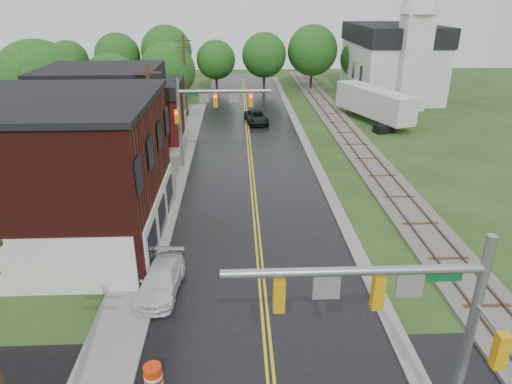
{
  "coord_description": "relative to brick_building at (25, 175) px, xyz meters",
  "views": [
    {
      "loc": [
        -1.08,
        -8.26,
        13.03
      ],
      "look_at": [
        -0.15,
        13.66,
        3.5
      ],
      "focal_mm": 32.0,
      "sensor_mm": 36.0,
      "label": 1
    }
  ],
  "objects": [
    {
      "name": "pickup_white",
      "position": [
        7.68,
        -5.0,
        -3.53
      ],
      "size": [
        2.11,
        4.44,
        1.25
      ],
      "primitive_type": "imported",
      "rotation": [
        0.0,
        0.0,
        -0.09
      ],
      "color": "silver",
      "rests_on": "ground"
    },
    {
      "name": "suv_dark",
      "position": [
        13.54,
        25.73,
        -3.49
      ],
      "size": [
        2.78,
        4.99,
        1.32
      ],
      "primitive_type": "imported",
      "rotation": [
        0.0,
        0.0,
        0.13
      ],
      "color": "black",
      "rests_on": "ground"
    },
    {
      "name": "curb_right",
      "position": [
        17.88,
        20.0,
        -4.15
      ],
      "size": [
        0.8,
        70.0,
        0.12
      ],
      "primitive_type": "cube",
      "color": "gray",
      "rests_on": "ground"
    },
    {
      "name": "tree_left_c",
      "position": [
        -1.36,
        24.9,
        0.36
      ],
      "size": [
        6.0,
        6.0,
        7.65
      ],
      "color": "black",
      "rests_on": "ground"
    },
    {
      "name": "yellow_house",
      "position": [
        1.48,
        11.0,
        -0.95
      ],
      "size": [
        8.0,
        7.0,
        6.4
      ],
      "primitive_type": "cube",
      "color": "tan",
      "rests_on": "ground"
    },
    {
      "name": "traffic_signal_far",
      "position": [
        9.01,
        12.0,
        0.82
      ],
      "size": [
        7.34,
        0.43,
        7.2
      ],
      "color": "gray",
      "rests_on": "ground"
    },
    {
      "name": "main_road",
      "position": [
        12.48,
        15.0,
        -4.15
      ],
      "size": [
        10.0,
        90.0,
        0.02
      ],
      "primitive_type": "cube",
      "color": "black",
      "rests_on": "ground"
    },
    {
      "name": "tree_left_e",
      "position": [
        3.64,
        30.9,
        0.66
      ],
      "size": [
        6.4,
        6.4,
        8.16
      ],
      "color": "black",
      "rests_on": "ground"
    },
    {
      "name": "sidewalk_left",
      "position": [
        6.28,
        10.0,
        -4.15
      ],
      "size": [
        2.4,
        50.0,
        0.12
      ],
      "primitive_type": "cube",
      "color": "gray",
      "rests_on": "ground"
    },
    {
      "name": "semi_trailer",
      "position": [
        26.38,
        25.69,
        -1.97
      ],
      "size": [
        6.2,
        11.56,
        3.65
      ],
      "color": "black",
      "rests_on": "ground"
    },
    {
      "name": "brick_building",
      "position": [
        0.0,
        0.0,
        0.0
      ],
      "size": [
        14.3,
        10.3,
        8.3
      ],
      "color": "#42140E",
      "rests_on": "ground"
    },
    {
      "name": "utility_pole_b",
      "position": [
        5.68,
        7.0,
        0.57
      ],
      "size": [
        1.8,
        0.28,
        9.0
      ],
      "color": "#382616",
      "rests_on": "ground"
    },
    {
      "name": "traffic_signal_near",
      "position": [
        15.96,
        -13.0,
        0.82
      ],
      "size": [
        7.34,
        0.3,
        7.2
      ],
      "color": "gray",
      "rests_on": "ground"
    },
    {
      "name": "utility_pole_c",
      "position": [
        5.68,
        29.0,
        0.57
      ],
      "size": [
        1.8,
        0.28,
        9.0
      ],
      "color": "#382616",
      "rests_on": "ground"
    },
    {
      "name": "construction_barrel",
      "position": [
        8.3,
        -11.0,
        -3.58
      ],
      "size": [
        0.75,
        0.75,
        1.14
      ],
      "primitive_type": "cylinder",
      "rotation": [
        0.0,
        0.0,
        0.2
      ],
      "color": "red",
      "rests_on": "ground"
    },
    {
      "name": "church",
      "position": [
        32.48,
        38.74,
        1.68
      ],
      "size": [
        10.4,
        18.4,
        20.0
      ],
      "color": "silver",
      "rests_on": "ground"
    },
    {
      "name": "railroad",
      "position": [
        22.48,
        20.0,
        -4.05
      ],
      "size": [
        3.2,
        80.0,
        0.3
      ],
      "color": "#59544C",
      "rests_on": "ground"
    },
    {
      "name": "darkred_building",
      "position": [
        2.48,
        20.0,
        -1.95
      ],
      "size": [
        7.0,
        6.0,
        4.4
      ],
      "primitive_type": "cube",
      "color": "#3F0F0C",
      "rests_on": "ground"
    },
    {
      "name": "tree_left_b",
      "position": [
        -5.36,
        16.9,
        1.57
      ],
      "size": [
        7.6,
        7.6,
        9.69
      ],
      "color": "black",
      "rests_on": "ground"
    }
  ]
}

